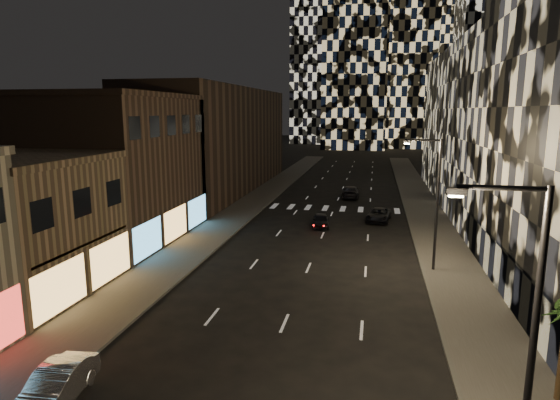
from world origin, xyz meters
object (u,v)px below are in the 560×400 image
at_px(streetlight_far, 434,195).
at_px(car_dark_midlane, 321,220).
at_px(car_dark_oncoming, 351,192).
at_px(car_silver_parked, 55,387).
at_px(car_dark_rightlane, 379,215).
at_px(streetlight_near, 525,328).

height_order(streetlight_far, car_dark_midlane, streetlight_far).
bearing_deg(car_dark_midlane, car_dark_oncoming, 75.39).
bearing_deg(streetlight_far, car_dark_midlane, 128.59).
distance_m(car_silver_parked, car_dark_rightlane, 35.18).
relative_size(streetlight_near, car_silver_parked, 2.11).
xyz_separation_m(car_dark_midlane, car_dark_oncoming, (1.96, 16.15, 0.13)).
distance_m(streetlight_far, car_silver_parked, 24.58).
bearing_deg(car_dark_midlane, car_dark_rightlane, 24.80).
distance_m(streetlight_near, car_silver_parked, 16.31).
relative_size(car_silver_parked, car_dark_midlane, 1.16).
bearing_deg(streetlight_near, car_silver_parked, 174.31).
xyz_separation_m(streetlight_near, car_silver_parked, (-15.55, 1.55, -4.65)).
height_order(car_silver_parked, car_dark_midlane, car_silver_parked).
bearing_deg(streetlight_near, streetlight_far, 90.00).
distance_m(car_dark_midlane, car_dark_oncoming, 16.27).
height_order(streetlight_near, streetlight_far, same).
distance_m(streetlight_far, car_dark_midlane, 14.96).
relative_size(streetlight_far, car_silver_parked, 2.11).
bearing_deg(car_dark_rightlane, car_dark_oncoming, 112.60).
bearing_deg(car_silver_parked, car_dark_oncoming, 73.12).
distance_m(car_dark_oncoming, car_dark_rightlane, 13.15).
bearing_deg(car_silver_parked, car_dark_midlane, 71.08).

